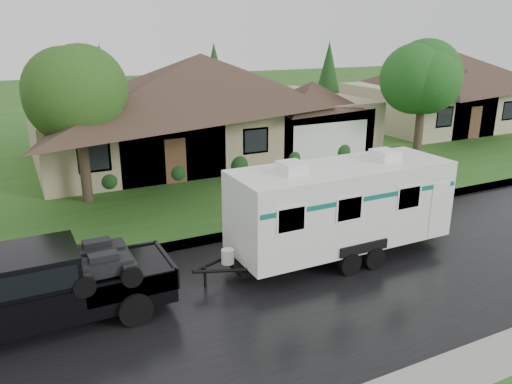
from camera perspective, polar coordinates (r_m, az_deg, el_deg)
ground at (r=16.47m, az=4.94°, el=-7.03°), size 140.00×140.00×0.00m
road at (r=14.98m, az=8.96°, el=-9.86°), size 140.00×8.00×0.01m
curb at (r=18.23m, az=1.27°, el=-4.16°), size 140.00×0.50×0.15m
lawn at (r=29.59m, az=-10.31°, el=4.27°), size 140.00×26.00×0.15m
house_main at (r=28.60m, az=-5.55°, el=11.17°), size 19.44×10.80×6.90m
house_neighbor at (r=40.65m, az=22.03°, el=11.60°), size 15.12×9.72×6.45m
tree_left_green at (r=21.06m, az=-19.82°, el=10.64°), size 3.90×3.90×6.46m
tree_right_green at (r=28.37m, az=18.66°, el=12.35°), size 3.88×3.88×6.43m
shrub_row at (r=24.91m, az=-2.19°, el=3.33°), size 13.60×1.00×1.00m
pickup_truck at (r=13.32m, az=-23.46°, el=-9.77°), size 6.04×2.30×2.01m
travel_trailer at (r=15.80m, az=9.70°, el=-1.40°), size 7.45×2.62×3.34m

